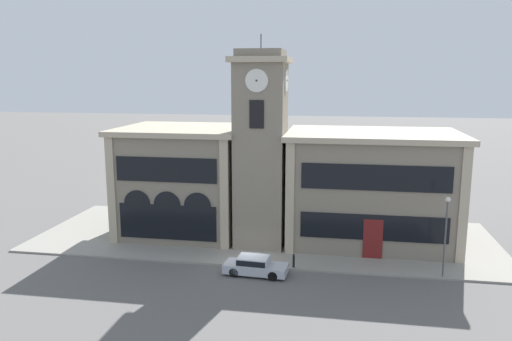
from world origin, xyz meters
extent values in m
plane|color=#605E5B|center=(0.00, 0.00, 0.00)|extent=(300.00, 300.00, 0.00)
cube|color=gray|center=(0.00, 7.37, 0.07)|extent=(40.35, 14.74, 0.15)
cube|color=gray|center=(0.00, 5.36, 7.66)|extent=(4.05, 4.05, 15.33)
cube|color=tan|center=(0.00, 5.36, 15.55)|extent=(4.75, 4.75, 0.45)
cube|color=gray|center=(0.00, 5.36, 16.08)|extent=(3.72, 3.72, 0.60)
cylinder|color=#4C4C51|center=(0.00, 5.36, 16.98)|extent=(0.10, 0.10, 1.20)
cylinder|color=silver|center=(0.00, 3.29, 13.94)|extent=(1.78, 0.10, 1.78)
cylinder|color=black|center=(0.00, 3.22, 13.94)|extent=(0.14, 0.04, 0.14)
cylinder|color=silver|center=(2.07, 5.36, 13.94)|extent=(0.10, 1.78, 1.78)
cylinder|color=black|center=(2.14, 5.36, 13.94)|extent=(0.04, 0.14, 0.14)
cube|color=black|center=(0.00, 3.30, 11.35)|extent=(1.13, 0.10, 2.20)
cube|color=gray|center=(-7.57, 8.04, 4.66)|extent=(10.50, 9.40, 9.31)
cube|color=tan|center=(-7.57, 8.04, 9.54)|extent=(11.20, 10.10, 0.45)
cube|color=tan|center=(-12.47, 3.28, 4.66)|extent=(0.70, 0.16, 9.31)
cube|color=tan|center=(-2.67, 3.28, 4.66)|extent=(0.70, 0.16, 9.31)
cube|color=black|center=(-7.57, 3.30, 6.71)|extent=(8.61, 0.10, 2.05)
cube|color=black|center=(-7.57, 3.30, 2.24)|extent=(8.40, 0.10, 2.98)
cylinder|color=black|center=(-10.20, 3.29, 3.73)|extent=(2.31, 0.06, 2.31)
cylinder|color=black|center=(-7.57, 3.29, 3.73)|extent=(2.31, 0.06, 2.31)
cylinder|color=black|center=(-4.95, 3.29, 3.73)|extent=(2.31, 0.06, 2.31)
cube|color=gray|center=(9.25, 8.04, 4.59)|extent=(13.85, 9.40, 9.18)
cube|color=tan|center=(9.25, 8.04, 9.41)|extent=(14.55, 10.10, 0.45)
cube|color=tan|center=(2.67, 3.28, 4.59)|extent=(0.70, 0.16, 9.18)
cube|color=tan|center=(15.82, 3.28, 4.59)|extent=(0.70, 0.16, 9.18)
cube|color=black|center=(9.25, 3.30, 6.61)|extent=(11.36, 0.10, 2.02)
cube|color=maroon|center=(9.25, 3.29, 1.65)|extent=(1.50, 0.12, 3.31)
cube|color=black|center=(9.25, 3.30, 2.64)|extent=(11.36, 0.10, 2.06)
cube|color=#B2B7C1|center=(0.71, -1.22, 0.51)|extent=(4.72, 2.13, 0.63)
cube|color=#B2B7C1|center=(0.53, -1.21, 1.09)|extent=(2.32, 1.78, 0.54)
cube|color=black|center=(0.53, -1.21, 1.09)|extent=(2.23, 1.81, 0.41)
cylinder|color=black|center=(2.19, -0.52, 0.35)|extent=(0.71, 0.27, 0.70)
cylinder|color=black|center=(2.08, -2.12, 0.35)|extent=(0.71, 0.27, 0.70)
cylinder|color=black|center=(-0.66, -0.33, 0.35)|extent=(0.71, 0.27, 0.70)
cylinder|color=black|center=(-0.77, -1.93, 0.35)|extent=(0.71, 0.27, 0.70)
cylinder|color=#4C4C51|center=(14.01, 0.31, 2.91)|extent=(0.12, 0.12, 5.51)
sphere|color=silver|center=(14.01, 0.31, 5.84)|extent=(0.36, 0.36, 0.36)
cylinder|color=black|center=(3.34, 0.29, 0.60)|extent=(0.18, 0.18, 0.90)
sphere|color=black|center=(3.34, 0.29, 1.13)|extent=(0.16, 0.16, 0.16)
camera|label=1|loc=(6.54, -35.10, 14.23)|focal=35.00mm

